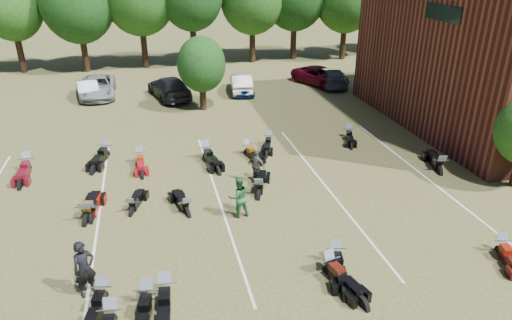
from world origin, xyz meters
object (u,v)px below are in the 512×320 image
object	(u,v)px
person_green	(239,197)
person_grey	(257,166)
motorcycle_14	(29,171)
person_black	(84,269)
motorcycle_3	(166,301)
car_4	(242,85)
motorcycle_7	(92,220)
motorcycle_0	(104,302)

from	to	relation	value
person_green	person_grey	xyz separation A→B (m)	(1.43, 2.86, -0.08)
motorcycle_14	person_green	bearing A→B (deg)	-35.03
person_black	motorcycle_14	xyz separation A→B (m)	(-3.69, 9.98, -0.96)
motorcycle_3	person_grey	bearing A→B (deg)	62.81
person_green	motorcycle_14	distance (m)	11.35
car_4	motorcycle_7	world-z (taller)	car_4
car_4	person_black	bearing A→B (deg)	-109.78
motorcycle_3	motorcycle_0	bearing A→B (deg)	173.47
motorcycle_7	person_black	bearing A→B (deg)	99.15
person_grey	car_4	bearing A→B (deg)	-47.61
person_grey	motorcycle_0	xyz separation A→B (m)	(-6.51, -6.83, -0.80)
person_black	person_green	distance (m)	6.54
motorcycle_3	motorcycle_14	xyz separation A→B (m)	(-6.05, 10.89, 0.00)
person_black	motorcycle_14	size ratio (longest dim) A/B	0.77
motorcycle_3	motorcycle_7	world-z (taller)	motorcycle_3
motorcycle_14	motorcycle_0	bearing A→B (deg)	-68.15
car_4	person_black	distance (m)	22.80
motorcycle_0	motorcycle_3	distance (m)	1.92
car_4	motorcycle_7	distance (m)	18.92
person_green	person_black	bearing A→B (deg)	21.72
person_black	motorcycle_7	distance (m)	4.62
car_4	person_grey	xyz separation A→B (m)	(-2.37, -14.47, 0.16)
motorcycle_7	motorcycle_14	bearing A→B (deg)	-52.15
person_black	motorcycle_0	bearing A→B (deg)	-76.96
person_green	motorcycle_0	bearing A→B (deg)	27.84
motorcycle_0	motorcycle_3	bearing A→B (deg)	-0.11
motorcycle_14	car_4	bearing A→B (deg)	39.80
person_grey	motorcycle_3	bearing A→B (deg)	109.08
car_4	motorcycle_0	xyz separation A→B (m)	(-8.88, -21.29, -0.64)
motorcycle_0	car_4	bearing A→B (deg)	79.21
person_grey	motorcycle_14	world-z (taller)	person_grey
motorcycle_7	person_green	bearing A→B (deg)	175.56
motorcycle_0	motorcycle_7	world-z (taller)	motorcycle_7
motorcycle_14	person_grey	bearing A→B (deg)	-18.77
person_black	motorcycle_7	bearing A→B (deg)	63.21
person_grey	motorcycle_7	world-z (taller)	person_grey
person_grey	motorcycle_14	bearing A→B (deg)	32.75
motorcycle_3	person_black	bearing A→B (deg)	164.37
person_black	motorcycle_7	size ratio (longest dim) A/B	0.85
person_green	motorcycle_14	xyz separation A→B (m)	(-9.24, 6.52, -0.88)
person_black	motorcycle_3	xyz separation A→B (m)	(2.36, -0.91, -0.96)
motorcycle_0	motorcycle_14	xyz separation A→B (m)	(-4.17, 10.49, 0.00)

